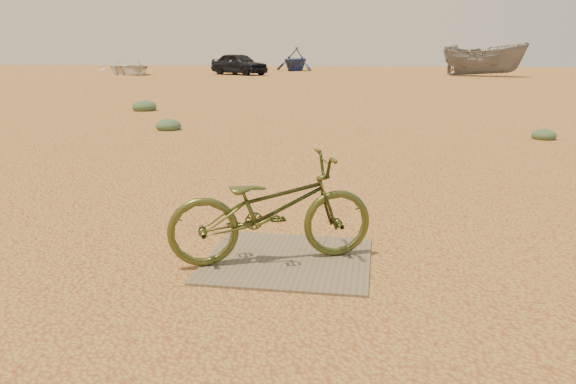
# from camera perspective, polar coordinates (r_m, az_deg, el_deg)

# --- Properties ---
(ground) EXTENTS (120.00, 120.00, 0.00)m
(ground) POSITION_cam_1_polar(r_m,az_deg,el_deg) (5.34, 3.77, -5.41)
(ground) COLOR tan
(ground) RESTS_ON ground
(plywood_board) EXTENTS (1.42, 1.31, 0.02)m
(plywood_board) POSITION_cam_1_polar(r_m,az_deg,el_deg) (4.94, 0.00, -6.90)
(plywood_board) COLOR brown
(plywood_board) RESTS_ON ground
(bicycle) EXTENTS (1.86, 1.22, 0.92)m
(bicycle) POSITION_cam_1_polar(r_m,az_deg,el_deg) (4.76, -1.71, -1.71)
(bicycle) COLOR #444B1D
(bicycle) RESTS_ON plywood_board
(car) EXTENTS (4.93, 4.04, 1.58)m
(car) POSITION_cam_1_polar(r_m,az_deg,el_deg) (42.47, -5.00, 12.84)
(car) COLOR black
(car) RESTS_ON ground
(boat_near_left) EXTENTS (6.15, 6.15, 1.05)m
(boat_near_left) POSITION_cam_1_polar(r_m,az_deg,el_deg) (44.22, -15.77, 12.08)
(boat_near_left) COLOR beige
(boat_near_left) RESTS_ON ground
(boat_far_left) EXTENTS (4.41, 4.75, 2.05)m
(boat_far_left) POSITION_cam_1_polar(r_m,az_deg,el_deg) (50.39, 0.75, 13.37)
(boat_far_left) COLOR navy
(boat_far_left) RESTS_ON ground
(boat_mid_right) EXTENTS (6.22, 4.66, 2.27)m
(boat_mid_right) POSITION_cam_1_polar(r_m,az_deg,el_deg) (42.16, 19.26, 12.58)
(boat_mid_right) COLOR slate
(boat_mid_right) RESTS_ON ground
(kale_a) EXTENTS (0.58, 0.58, 0.32)m
(kale_a) POSITION_cam_1_polar(r_m,az_deg,el_deg) (13.34, -12.02, 6.21)
(kale_a) COLOR #476341
(kale_a) RESTS_ON ground
(kale_b) EXTENTS (0.49, 0.49, 0.27)m
(kale_b) POSITION_cam_1_polar(r_m,az_deg,el_deg) (12.81, 24.52, 4.92)
(kale_b) COLOR #476341
(kale_b) RESTS_ON ground
(kale_c) EXTENTS (0.73, 0.73, 0.40)m
(kale_c) POSITION_cam_1_polar(r_m,az_deg,el_deg) (17.78, -14.36, 8.02)
(kale_c) COLOR #476341
(kale_c) RESTS_ON ground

